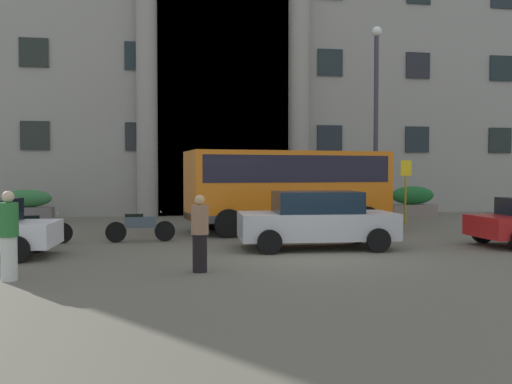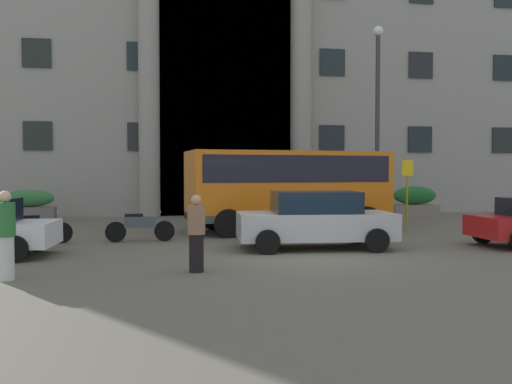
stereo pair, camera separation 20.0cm
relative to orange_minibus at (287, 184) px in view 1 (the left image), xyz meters
The scene contains 13 objects.
ground_plane 5.80m from the orange_minibus, 97.58° to the right, with size 80.00×64.00×0.12m, color #5C594C.
office_building_facade 13.73m from the orange_minibus, 93.52° to the left, with size 34.05×9.73×16.68m.
orange_minibus is the anchor object (origin of this frame).
bus_stop_sign 5.35m from the orange_minibus, 18.03° to the left, with size 0.44×0.08×2.50m.
hedge_planter_east 8.37m from the orange_minibus, 34.71° to the left, with size 2.10×0.73×1.41m.
hedge_planter_far_east 11.04m from the orange_minibus, 151.85° to the left, with size 2.07×0.71×1.32m.
hedge_planter_far_west 5.76m from the orange_minibus, 70.23° to the left, with size 1.59×0.89×1.47m.
white_taxi_kerbside 4.39m from the orange_minibus, 92.40° to the right, with size 4.20×2.16×1.53m.
motorcycle_far_end 8.18m from the orange_minibus, 164.26° to the right, with size 1.92×0.66×0.89m.
scooter_by_planter 5.47m from the orange_minibus, 157.26° to the right, with size 2.01×0.55×0.89m.
pedestrian_woman_with_bag 8.14m from the orange_minibus, 115.61° to the right, with size 0.36×0.36×1.59m.
pedestrian_man_red_shirt 10.43m from the orange_minibus, 133.11° to the right, with size 0.36×0.36×1.70m.
lamppost_plaza_centre 5.55m from the orange_minibus, 29.58° to the left, with size 0.40×0.40×7.78m.
Camera 1 is at (-3.53, -13.15, 2.06)m, focal length 39.05 mm.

